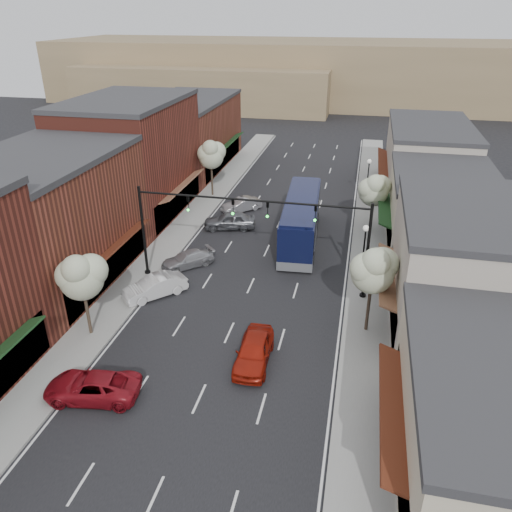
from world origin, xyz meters
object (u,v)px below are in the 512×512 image
Objects in this scene: signal_mast_right at (333,234)px; tree_left_near at (81,275)px; parked_car_a at (92,386)px; parked_car_d at (230,221)px; tree_right_near at (374,269)px; tree_left_far at (211,154)px; parked_car_c at (188,259)px; parked_car_e at (241,205)px; parked_car_b at (155,287)px; lamp_post_near at (364,244)px; red_hatchback at (254,351)px; lamp_post_far at (368,173)px; tree_right_far at (374,189)px; coach_bus at (301,219)px; signal_mast_left at (173,221)px.

tree_left_near is at bearing -149.86° from signal_mast_right.
parked_car_d is (1.19, 22.85, 0.11)m from parked_car_a.
tree_left_far reaches higher than tree_right_near.
parked_car_e is at bearing 131.94° from parked_car_c.
signal_mast_right is 22.68m from tree_left_far.
parked_car_b is (-0.81, 10.22, 0.05)m from parked_car_a.
parked_car_b is (-14.00, -5.30, -2.27)m from lamp_post_near.
parked_car_a is at bearing -47.18° from parked_car_e.
tree_left_far is 1.33× the size of red_hatchback.
lamp_post_near is 1.00× the size of lamp_post_far.
tree_right_near is 1.34× the size of lamp_post_far.
tree_right_near is 1.34× the size of lamp_post_near.
tree_right_far is 0.43× the size of coach_bus.
tree_left_far reaches higher than red_hatchback.
red_hatchback reaches higher than parked_car_a.
lamp_post_near is at bearing 50.26° from parked_car_c.
tree_left_near is at bearing -146.67° from lamp_post_near.
parked_car_d reaches higher than parked_car_c.
coach_bus is at bearing -40.96° from tree_left_far.
tree_right_near is 1.29× the size of red_hatchback.
signal_mast_left is at bearing -22.14° from parked_car_d.
lamp_post_near reaches higher than coach_bus.
lamp_post_far is at bearing 61.27° from coach_bus.
coach_bus is 23.09m from parked_car_a.
signal_mast_left is 18.14m from tree_left_far.
signal_mast_left is at bearing -136.47° from coach_bus.
lamp_post_near is 8.22m from coach_bus.
tree_left_near is 6.73m from parked_car_a.
tree_right_near is at bearing -56.09° from signal_mast_right.
tree_left_near is (-16.60, -4.00, -0.23)m from tree_right_near.
tree_left_near is 0.93× the size of tree_left_far.
signal_mast_left is 14.94m from parked_car_e.
tree_right_near is at bearing -85.23° from lamp_post_near.
tree_right_far is 20.97m from parked_car_b.
red_hatchback is at bearing -6.04° from parked_car_c.
lamp_post_near is at bearing 131.55° from parked_car_a.
red_hatchback is 1.03× the size of parked_car_b.
red_hatchback is (7.75, -8.47, -3.84)m from signal_mast_left.
tree_right_near reaches higher than parked_car_a.
parked_car_b reaches higher than parked_car_a.
tree_right_far is 0.89× the size of tree_left_far.
lamp_post_far is at bearing 60.22° from tree_left_near.
tree_left_near reaches higher than parked_car_b.
tree_left_far is at bearing 109.80° from red_hatchback.
tree_right_far reaches higher than lamp_post_near.
parked_car_c is at bearing -177.56° from lamp_post_near.
tree_left_near is 1.36× the size of parked_car_c.
signal_mast_right is 1.00× the size of signal_mast_left.
tree_left_far is at bearing 160.13° from tree_right_far.
signal_mast_left is 0.65× the size of coach_bus.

